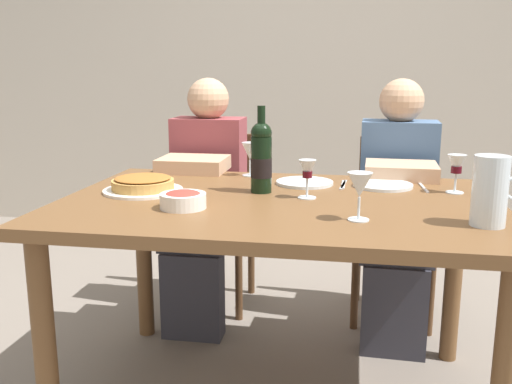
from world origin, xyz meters
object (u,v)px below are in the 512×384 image
wine_bottle (261,157)px  chair_left (216,207)px  diner_left (204,195)px  diner_right (397,203)px  baked_tart (143,184)px  dining_table (279,225)px  wine_glass_left_diner (307,171)px  dinner_plate_left_setting (383,185)px  chair_right (394,215)px  wine_glass_spare (250,152)px  dinner_plate_right_setting (305,183)px  salad_bowl (183,199)px  water_pitcher (490,195)px  wine_glass_right_diner (457,166)px  wine_glass_centre (360,186)px

wine_bottle → chair_left: wine_bottle is taller
diner_left → diner_right: bearing=179.3°
wine_bottle → baked_tart: bearing=-170.8°
dining_table → baked_tart: baked_tart is taller
wine_glass_left_diner → dinner_plate_left_setting: (0.27, 0.25, -0.09)m
wine_bottle → baked_tart: 0.44m
dinner_plate_left_setting → diner_right: size_ratio=0.20×
wine_bottle → chair_right: bearing=55.6°
baked_tart → wine_glass_spare: (0.33, 0.38, 0.07)m
dinner_plate_right_setting → diner_left: diner_left is taller
wine_bottle → chair_left: size_ratio=0.36×
dinner_plate_right_setting → wine_glass_left_diner: bearing=-82.9°
wine_glass_left_diner → dining_table: bearing=-157.3°
baked_tart → salad_bowl: bearing=-44.3°
wine_glass_left_diner → chair_right: wine_glass_left_diner is taller
dinner_plate_right_setting → chair_left: size_ratio=0.26×
water_pitcher → chair_right: size_ratio=0.23×
dining_table → dinner_plate_right_setting: 0.31m
wine_glass_right_diner → chair_left: wine_glass_right_diner is taller
baked_tart → salad_bowl: size_ratio=1.93×
wine_bottle → diner_left: size_ratio=0.27×
dining_table → wine_glass_centre: (0.27, -0.23, 0.20)m
dinner_plate_left_setting → diner_right: (0.08, 0.36, -0.15)m
wine_bottle → chair_left: bearing=115.3°
wine_glass_left_diner → chair_left: (-0.54, 0.85, -0.36)m
chair_left → diner_right: diner_right is taller
diner_left → diner_right: (0.90, -0.00, 0.00)m
wine_glass_spare → dinner_plate_right_setting: 0.29m
wine_glass_right_diner → diner_right: (-0.17, 0.43, -0.24)m
dining_table → diner_left: bearing=124.5°
baked_tart → wine_glass_spare: size_ratio=2.05×
wine_glass_centre → dinner_plate_left_setting: wine_glass_centre is taller
wine_glass_right_diner → wine_glass_left_diner: bearing=-161.1°
water_pitcher → salad_bowl: water_pitcher is taller
water_pitcher → salad_bowl: 0.93m
chair_left → salad_bowl: bearing=98.3°
wine_glass_left_diner → wine_glass_spare: bearing=125.8°
wine_glass_spare → diner_left: size_ratio=0.12×
dinner_plate_right_setting → salad_bowl: bearing=-127.4°
wine_glass_right_diner → chair_right: size_ratio=0.16×
baked_tart → chair_left: size_ratio=0.33×
dinner_plate_left_setting → chair_left: (-0.81, 0.60, -0.27)m
salad_bowl → dinner_plate_left_setting: bearing=35.4°
wine_bottle → wine_glass_spare: bearing=107.9°
wine_glass_right_diner → diner_right: size_ratio=0.12×
baked_tart → diner_left: (0.06, 0.62, -0.17)m
salad_bowl → wine_glass_left_diner: 0.44m
wine_glass_centre → chair_right: (0.18, 1.11, -0.37)m
chair_left → diner_right: 0.94m
salad_bowl → diner_right: size_ratio=0.13×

